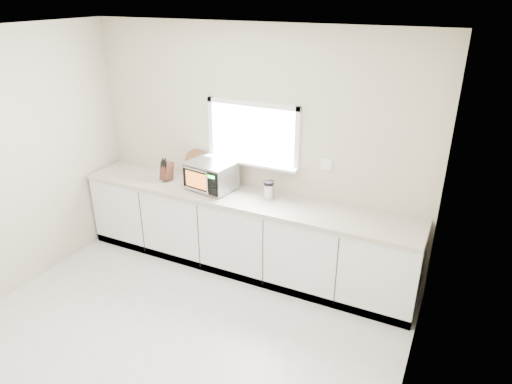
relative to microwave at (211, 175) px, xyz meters
The scene contains 8 objects.
ground 2.05m from the microwave, 77.30° to the right, with size 4.00×4.00×0.00m, color beige.
back_wall 0.56m from the microwave, 38.41° to the left, with size 4.00×0.17×2.70m.
cabinets 0.75m from the microwave, ahead, with size 3.92×0.60×0.88m, color white.
countertop 0.43m from the microwave, ahead, with size 3.92×0.64×0.04m, color #B6A896.
microwave is the anchor object (origin of this frame).
knife_block 0.60m from the microwave, behind, with size 0.11×0.21×0.29m.
cutting_board 0.42m from the microwave, 144.15° to the left, with size 0.34×0.34×0.02m, color #995C3B.
coffee_grinder 0.69m from the microwave, ahead, with size 0.12×0.12×0.20m.
Camera 1 is at (2.14, -2.34, 3.00)m, focal length 32.00 mm.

